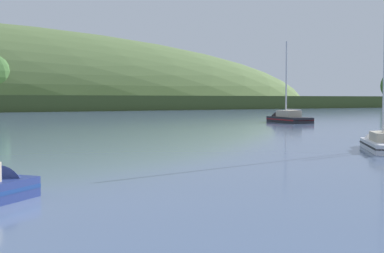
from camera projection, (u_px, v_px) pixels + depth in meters
sailboat_midwater_white at (382, 146)px, 36.47m from camera, size 6.76×7.22×11.24m
sailboat_far_left at (286, 121)px, 78.33m from camera, size 5.34×9.83×13.64m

